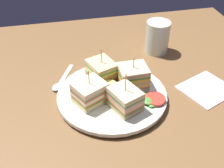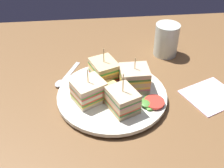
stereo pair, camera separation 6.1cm
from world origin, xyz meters
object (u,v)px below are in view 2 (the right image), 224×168
object	(u,v)px
sandwich_wedge_0	(122,100)
sandwich_wedge_2	(104,71)
plate	(112,96)
sandwich_wedge_1	(134,78)
drinking_glass	(166,42)
napkin	(211,95)
chip_pile	(110,88)
sandwich_wedge_3	(89,91)
spoon	(63,80)

from	to	relation	value
sandwich_wedge_0	sandwich_wedge_2	bearing A→B (deg)	-7.73
plate	sandwich_wedge_1	world-z (taller)	sandwich_wedge_1
drinking_glass	plate	bearing A→B (deg)	46.77
drinking_glass	napkin	bearing A→B (deg)	107.25
sandwich_wedge_1	napkin	xyz separation A→B (cm)	(-19.61, 3.32, -4.47)
sandwich_wedge_1	chip_pile	world-z (taller)	sandwich_wedge_1
sandwich_wedge_2	sandwich_wedge_3	bearing A→B (deg)	-50.22
sandwich_wedge_2	chip_pile	world-z (taller)	sandwich_wedge_2
plate	drinking_glass	size ratio (longest dim) A/B	2.76
chip_pile	drinking_glass	world-z (taller)	drinking_glass
spoon	napkin	world-z (taller)	spoon
sandwich_wedge_2	spoon	xyz separation A→B (cm)	(11.16, -2.96, -4.26)
sandwich_wedge_1	chip_pile	size ratio (longest dim) A/B	1.09
sandwich_wedge_0	drinking_glass	bearing A→B (deg)	-56.93
sandwich_wedge_2	drinking_glass	xyz separation A→B (cm)	(-20.11, -14.05, -0.43)
chip_pile	spoon	world-z (taller)	chip_pile
sandwich_wedge_3	napkin	bearing A→B (deg)	-27.62
plate	napkin	bearing A→B (deg)	176.47
spoon	napkin	distance (cm)	39.30
sandwich_wedge_2	spoon	size ratio (longest dim) A/B	0.76
napkin	drinking_glass	world-z (taller)	drinking_glass
sandwich_wedge_3	sandwich_wedge_0	bearing A→B (deg)	-55.54
plate	chip_pile	xyz separation A→B (cm)	(0.56, -0.40, 2.14)
chip_pile	sandwich_wedge_2	bearing A→B (deg)	-80.76
plate	chip_pile	world-z (taller)	chip_pile
sandwich_wedge_3	sandwich_wedge_2	bearing A→B (deg)	32.58
sandwich_wedge_0	sandwich_wedge_3	size ratio (longest dim) A/B	1.09
sandwich_wedge_2	sandwich_wedge_3	xyz separation A→B (cm)	(4.27, 7.58, -0.17)
sandwich_wedge_2	sandwich_wedge_3	size ratio (longest dim) A/B	1.05
sandwich_wedge_3	napkin	distance (cm)	31.32
plate	napkin	distance (cm)	25.38
sandwich_wedge_1	spoon	xyz separation A→B (cm)	(18.32, -7.00, -4.32)
sandwich_wedge_0	sandwich_wedge_1	world-z (taller)	sandwich_wedge_0
sandwich_wedge_3	chip_pile	distance (cm)	5.73
sandwich_wedge_0	spoon	world-z (taller)	sandwich_wedge_0
sandwich_wedge_1	spoon	bearing A→B (deg)	-21.39
plate	napkin	world-z (taller)	plate
plate	sandwich_wedge_3	distance (cm)	6.88
plate	spoon	distance (cm)	15.37
sandwich_wedge_3	drinking_glass	bearing A→B (deg)	13.56
plate	chip_pile	size ratio (longest dim) A/B	3.31
chip_pile	napkin	world-z (taller)	chip_pile
spoon	napkin	size ratio (longest dim) A/B	1.01
sandwich_wedge_0	spoon	xyz separation A→B (cm)	(14.41, -14.46, -3.99)
sandwich_wedge_1	plate	bearing A→B (deg)	16.67
sandwich_wedge_0	sandwich_wedge_1	xyz separation A→B (cm)	(-3.91, -7.45, 0.33)
sandwich_wedge_0	sandwich_wedge_1	size ratio (longest dim) A/B	1.11
sandwich_wedge_3	chip_pile	xyz separation A→B (cm)	(-5.15, -2.18, -1.26)
sandwich_wedge_0	sandwich_wedge_2	world-z (taller)	sandwich_wedge_0
sandwich_wedge_2	sandwich_wedge_0	bearing A→B (deg)	-5.05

